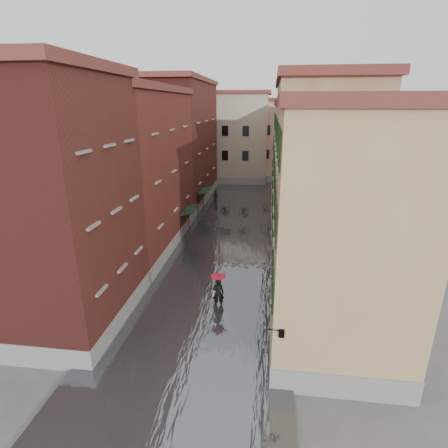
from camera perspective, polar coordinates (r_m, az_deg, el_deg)
The scene contains 16 objects.
ground at distance 21.67m, azimuth -3.36°, elevation -13.49°, with size 120.00×120.00×0.00m, color #555558.
floodwater at distance 33.21m, azimuth 0.79°, elevation -1.33°, with size 10.00×60.00×0.20m, color #494D51.
building_left_near at distance 19.81m, azimuth -25.22°, elevation 2.15°, with size 6.00×8.00×13.00m, color maroon.
building_left_mid at distance 29.44m, azimuth -13.89°, elevation 7.91°, with size 6.00×14.00×12.50m, color #5E271D.
building_left_far at distance 43.50m, azimuth -6.83°, elevation 12.74°, with size 6.00×16.00×14.00m, color maroon.
building_right_near at distance 17.32m, azimuth 18.33°, elevation -1.85°, with size 6.00×8.00×11.50m, color tan.
building_right_mid at distance 27.63m, azimuth 14.55°, elevation 7.69°, with size 6.00×14.00×13.00m, color tan.
building_right_far at distance 42.48m, azimuth 12.21°, elevation 10.61°, with size 6.00×16.00×11.50m, color tan.
building_end_cream at distance 56.56m, azimuth 0.77°, elevation 13.77°, with size 12.00×9.00×13.00m, color #B6AB91.
building_end_pink at distance 58.26m, azimuth 10.08°, elevation 13.15°, with size 10.00×9.00×12.00m, color #CFA691.
awning_near at distance 31.91m, azimuth -5.67°, elevation 2.22°, with size 1.09×3.26×2.80m.
awning_far at distance 38.97m, azimuth -3.22°, elevation 5.37°, with size 1.09×3.23×2.80m.
wall_lantern at distance 14.74m, azimuth 9.30°, elevation -17.08°, with size 0.71×0.22×0.35m.
window_planters at distance 18.94m, azimuth 8.38°, elevation -6.60°, with size 0.59×8.31×0.84m.
pedestrian_main at distance 21.10m, azimuth -0.96°, elevation -10.58°, with size 0.90×0.90×2.06m.
pedestrian_far at distance 43.43m, azimuth -1.33°, elevation 4.50°, with size 0.75×0.58×1.54m, color black.
Camera 1 is at (3.60, -17.94, 11.62)m, focal length 28.00 mm.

